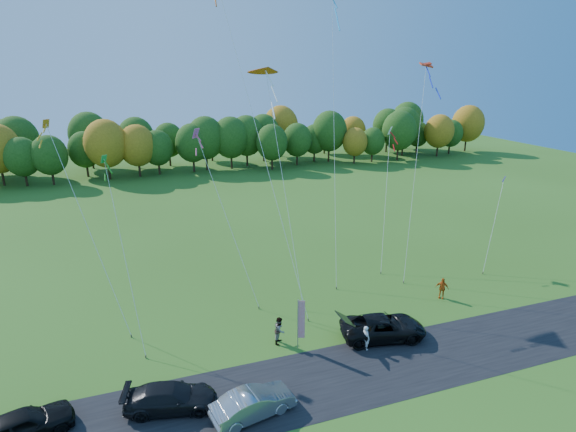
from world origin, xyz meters
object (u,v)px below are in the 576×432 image
object	(u,v)px
silver_sedan	(253,403)
person_east	(442,288)
feather_flag	(301,319)
black_suv	(383,327)

from	to	relation	value
silver_sedan	person_east	world-z (taller)	person_east
feather_flag	black_suv	bearing A→B (deg)	-6.24
black_suv	silver_sedan	bearing A→B (deg)	123.28
black_suv	feather_flag	world-z (taller)	feather_flag
black_suv	silver_sedan	size ratio (longest dim) A/B	1.27
silver_sedan	feather_flag	bearing A→B (deg)	-54.59
silver_sedan	feather_flag	world-z (taller)	feather_flag
silver_sedan	person_east	distance (m)	19.06
black_suv	person_east	xyz separation A→B (m)	(7.30, 3.37, 0.07)
silver_sedan	person_east	bearing A→B (deg)	-78.55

